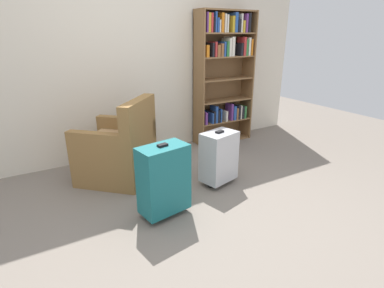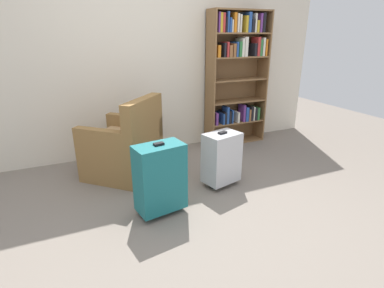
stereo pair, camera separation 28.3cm
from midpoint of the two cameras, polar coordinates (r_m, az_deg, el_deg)
ground_plane at (r=2.73m, az=4.88°, el=-13.92°), size 9.19×9.19×0.00m
back_wall at (r=3.97m, az=-7.76°, el=16.77°), size 5.25×0.10×2.60m
bookshelf at (r=4.38m, az=10.45°, el=13.52°), size 0.87×0.29×1.83m
armchair at (r=3.42m, az=-10.30°, el=-0.89°), size 0.99×0.99×0.90m
mug at (r=3.53m, az=-2.08°, el=-4.57°), size 0.12×0.08×0.10m
suitcase_silver at (r=3.15m, az=8.21°, el=-2.65°), size 0.42×0.33×0.60m
suitcase_teal at (r=2.62m, az=-3.01°, el=-6.50°), size 0.46×0.31×0.67m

